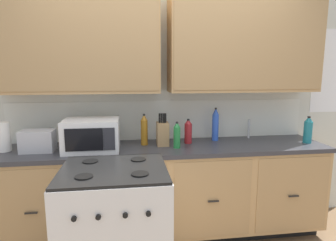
% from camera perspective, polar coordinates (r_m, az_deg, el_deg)
% --- Properties ---
extents(wall_unit, '(4.25, 0.40, 2.44)m').
position_cam_1_polar(wall_unit, '(2.80, -0.92, 10.68)').
color(wall_unit, silver).
rests_on(wall_unit, ground_plane).
extents(counter_run, '(3.08, 0.64, 0.92)m').
position_cam_1_polar(counter_run, '(2.84, -0.35, -13.91)').
color(counter_run, black).
rests_on(counter_run, ground_plane).
extents(stove_range, '(0.76, 0.68, 0.95)m').
position_cam_1_polar(stove_range, '(2.26, -10.50, -20.71)').
color(stove_range, white).
rests_on(stove_range, ground_plane).
extents(microwave, '(0.48, 0.37, 0.28)m').
position_cam_1_polar(microwave, '(2.61, -15.12, -2.82)').
color(microwave, white).
rests_on(microwave, counter_run).
extents(toaster, '(0.28, 0.18, 0.19)m').
position_cam_1_polar(toaster, '(2.74, -24.77, -3.75)').
color(toaster, '#B7B7BC').
rests_on(toaster, counter_run).
extents(knife_block, '(0.11, 0.14, 0.31)m').
position_cam_1_polar(knife_block, '(2.69, -1.08, -2.62)').
color(knife_block, '#9C794E').
rests_on(knife_block, counter_run).
extents(sink_faucet, '(0.02, 0.02, 0.20)m').
position_cam_1_polar(sink_faucet, '(3.11, 15.97, -1.60)').
color(sink_faucet, '#B2B5BA').
rests_on(sink_faucet, counter_run).
extents(paper_towel_roll, '(0.12, 0.12, 0.26)m').
position_cam_1_polar(paper_towel_roll, '(2.88, -30.24, -2.85)').
color(paper_towel_roll, white).
rests_on(paper_towel_roll, counter_run).
extents(bottle_teal, '(0.08, 0.08, 0.26)m').
position_cam_1_polar(bottle_teal, '(3.11, 26.38, -1.72)').
color(bottle_teal, '#1E707A').
rests_on(bottle_teal, counter_run).
extents(bottle_red, '(0.07, 0.07, 0.24)m').
position_cam_1_polar(bottle_red, '(2.78, 4.09, -2.20)').
color(bottle_red, maroon).
rests_on(bottle_red, counter_run).
extents(bottle_amber, '(0.07, 0.07, 0.30)m').
position_cam_1_polar(bottle_amber, '(2.71, -4.81, -1.88)').
color(bottle_amber, '#9E6619').
rests_on(bottle_amber, counter_run).
extents(bottle_blue, '(0.07, 0.07, 0.34)m').
position_cam_1_polar(bottle_blue, '(2.92, 9.53, -0.82)').
color(bottle_blue, blue).
rests_on(bottle_blue, counter_run).
extents(bottle_green, '(0.06, 0.06, 0.24)m').
position_cam_1_polar(bottle_green, '(2.60, 1.81, -2.98)').
color(bottle_green, '#237A38').
rests_on(bottle_green, counter_run).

